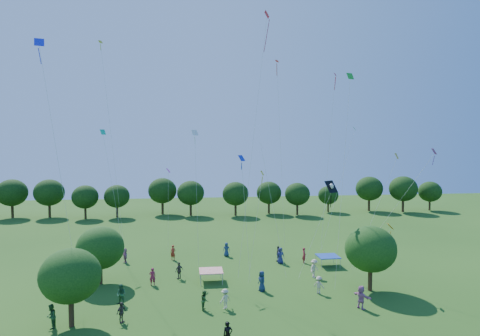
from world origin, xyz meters
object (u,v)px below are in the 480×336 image
near_tree_east (371,249)px  tent_blue (328,256)px  man_in_black (228,335)px  red_high_kite (262,63)px  near_tree_west (70,276)px  tent_red_stripe (211,271)px  near_tree_north (100,248)px  pirate_kite (331,187)px

near_tree_east → tent_blue: size_ratio=2.62×
near_tree_east → man_in_black: (-13.57, -9.04, -2.87)m
tent_blue → red_high_kite: bearing=-153.9°
tent_blue → near_tree_west: bearing=-152.3°
tent_red_stripe → man_in_black: size_ratio=1.27×
near_tree_west → near_tree_north: 9.24m
near_tree_east → pirate_kite: (-2.72, 2.81, 5.21)m
man_in_black → pirate_kite: (10.85, 11.85, 8.08)m
tent_blue → near_tree_north: bearing=-172.7°
near_tree_west → tent_red_stripe: 13.79m
near_tree_west → red_high_kite: (15.24, 8.31, 16.77)m
near_tree_west → tent_red_stripe: (10.47, 8.57, -2.64)m
near_tree_north → pirate_kite: bearing=-5.4°
near_tree_west → pirate_kite: pirate_kite is taller
near_tree_west → pirate_kite: 23.39m
tent_red_stripe → pirate_kite: size_ratio=0.27×
tent_red_stripe → pirate_kite: (11.15, -1.37, 7.91)m
near_tree_north → tent_red_stripe: bearing=-3.7°
near_tree_west → pirate_kite: bearing=18.4°
tent_red_stripe → red_high_kite: (4.77, -0.26, 19.41)m
man_in_black → red_high_kite: 23.90m
man_in_black → near_tree_north: bearing=115.2°
near_tree_north → near_tree_west: bearing=-91.7°
near_tree_north → man_in_black: 17.59m
near_tree_east → red_high_kite: (-9.10, 3.92, 16.71)m
near_tree_west → red_high_kite: 24.14m
near_tree_west → near_tree_north: bearing=88.3°
near_tree_north → tent_blue: bearing=7.3°
tent_red_stripe → man_in_black: man_in_black is taller
tent_blue → man_in_black: man_in_black is taller
tent_red_stripe → tent_blue: (12.64, 3.59, 0.00)m
near_tree_west → man_in_black: 12.07m
near_tree_west → man_in_black: (10.78, -4.65, -2.81)m
near_tree_north → man_in_black: size_ratio=3.10×
near_tree_east → tent_red_stripe: (-13.87, 4.18, -2.70)m
tent_red_stripe → near_tree_north: bearing=176.3°
near_tree_north → tent_blue: (22.84, 2.93, -2.36)m
near_tree_north → near_tree_east: near_tree_east is taller
near_tree_north → tent_red_stripe: near_tree_north is taller
near_tree_north → man_in_black: (10.51, -13.88, -2.53)m
pirate_kite → man_in_black: bearing=-132.5°
near_tree_west → red_high_kite: red_high_kite is taller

